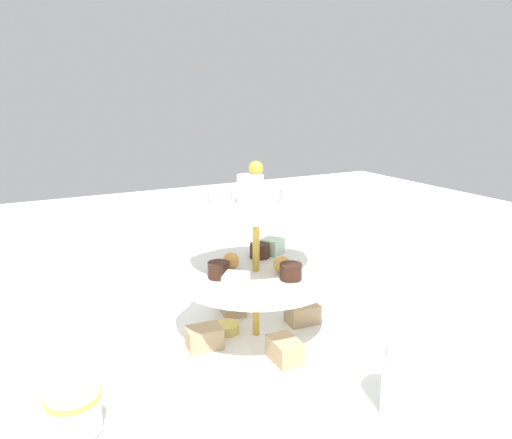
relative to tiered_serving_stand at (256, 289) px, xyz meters
The scene contains 7 objects.
ground_plane 0.08m from the tiered_serving_stand, behind, with size 2.40×2.40×0.00m, color white.
tiered_serving_stand is the anchor object (origin of this frame).
water_glass_tall_right 0.27m from the tiered_serving_stand, 89.95° to the right, with size 0.07×0.07×0.14m, color silver.
teacup_with_saucer 0.29m from the tiered_serving_stand, 19.10° to the left, with size 0.09×0.09×0.05m.
butter_knife_left 0.33m from the tiered_serving_stand, behind, with size 0.17×0.01×0.00m, color silver.
butter_knife_right 0.33m from the tiered_serving_stand, 26.83° to the right, with size 0.17×0.01×0.00m, color silver.
water_glass_mid_back 0.24m from the tiered_serving_stand, 107.51° to the left, with size 0.06×0.06×0.09m, color silver.
Camera 1 is at (0.30, 0.58, 0.35)m, focal length 34.13 mm.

